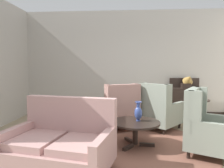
% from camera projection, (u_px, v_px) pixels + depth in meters
% --- Properties ---
extents(ground, '(8.57, 8.57, 0.00)m').
position_uv_depth(ground, '(122.00, 153.00, 3.69)').
color(ground, '#9E896B').
extents(wall_back, '(6.28, 0.08, 3.16)m').
position_uv_depth(wall_back, '(125.00, 63.00, 6.51)').
color(wall_back, '#BCB7AD').
rests_on(wall_back, ground).
extents(baseboard_back, '(6.12, 0.03, 0.12)m').
position_uv_depth(baseboard_back, '(124.00, 113.00, 6.58)').
color(baseboard_back, black).
rests_on(baseboard_back, ground).
extents(area_rug, '(3.35, 3.35, 0.01)m').
position_uv_depth(area_rug, '(122.00, 146.00, 3.99)').
color(area_rug, brown).
rests_on(area_rug, ground).
extents(coffee_table, '(0.92, 0.92, 0.47)m').
position_uv_depth(coffee_table, '(135.00, 126.00, 3.97)').
color(coffee_table, black).
rests_on(coffee_table, ground).
extents(porcelain_vase, '(0.14, 0.14, 0.37)m').
position_uv_depth(porcelain_vase, '(138.00, 112.00, 3.98)').
color(porcelain_vase, '#384C93').
rests_on(porcelain_vase, coffee_table).
extents(settee, '(1.58, 1.17, 1.03)m').
position_uv_depth(settee, '(61.00, 144.00, 3.00)').
color(settee, tan).
rests_on(settee, ground).
extents(armchair_far_left, '(1.10, 1.15, 1.09)m').
position_uv_depth(armchair_far_left, '(119.00, 111.00, 5.03)').
color(armchair_far_left, tan).
rests_on(armchair_far_left, ground).
extents(armchair_near_sideboard, '(1.13, 1.15, 1.11)m').
position_uv_depth(armchair_near_sideboard, '(159.00, 111.00, 5.00)').
color(armchair_near_sideboard, gray).
rests_on(armchair_near_sideboard, ground).
extents(armchair_near_window, '(1.05, 1.02, 1.12)m').
position_uv_depth(armchair_near_window, '(207.00, 128.00, 3.54)').
color(armchair_near_window, gray).
rests_on(armchair_near_window, ground).
extents(side_table, '(0.56, 0.56, 0.71)m').
position_uv_depth(side_table, '(197.00, 111.00, 5.12)').
color(side_table, black).
rests_on(side_table, ground).
extents(sideboard, '(0.85, 0.35, 1.15)m').
position_uv_depth(sideboard, '(185.00, 101.00, 6.18)').
color(sideboard, black).
rests_on(sideboard, ground).
extents(gramophone, '(0.33, 0.40, 0.46)m').
position_uv_depth(gramophone, '(188.00, 81.00, 6.05)').
color(gramophone, black).
rests_on(gramophone, sideboard).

